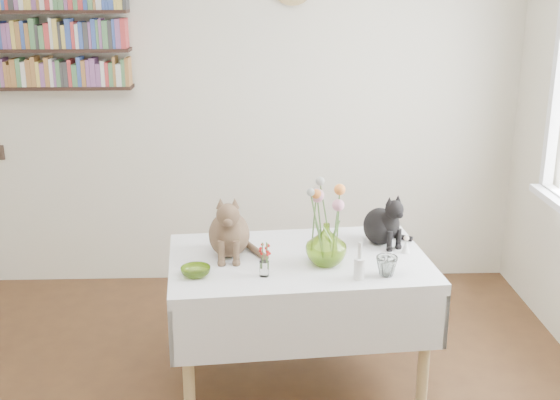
{
  "coord_description": "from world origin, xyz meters",
  "views": [
    {
      "loc": [
        0.2,
        -2.47,
        2.07
      ],
      "look_at": [
        0.32,
        0.77,
        1.05
      ],
      "focal_mm": 45.0,
      "sensor_mm": 36.0,
      "label": 1
    }
  ],
  "objects_px": {
    "bookshelf_unit": "(49,18)",
    "tabby_cat": "(229,223)",
    "flower_vase": "(326,244)",
    "black_cat": "(380,217)",
    "dining_table": "(298,288)"
  },
  "relations": [
    {
      "from": "bookshelf_unit",
      "to": "flower_vase",
      "type": "bearing_deg",
      "value": -40.04
    },
    {
      "from": "tabby_cat",
      "to": "bookshelf_unit",
      "type": "bearing_deg",
      "value": 132.62
    },
    {
      "from": "black_cat",
      "to": "tabby_cat",
      "type": "bearing_deg",
      "value": 159.49
    },
    {
      "from": "tabby_cat",
      "to": "black_cat",
      "type": "bearing_deg",
      "value": 9.45
    },
    {
      "from": "dining_table",
      "to": "black_cat",
      "type": "xyz_separation_m",
      "value": [
        0.45,
        0.2,
        0.32
      ]
    },
    {
      "from": "flower_vase",
      "to": "tabby_cat",
      "type": "bearing_deg",
      "value": 163.11
    },
    {
      "from": "dining_table",
      "to": "bookshelf_unit",
      "type": "xyz_separation_m",
      "value": [
        -1.52,
        1.29,
        1.31
      ]
    },
    {
      "from": "tabby_cat",
      "to": "black_cat",
      "type": "xyz_separation_m",
      "value": [
        0.81,
        0.14,
        -0.03
      ]
    },
    {
      "from": "black_cat",
      "to": "flower_vase",
      "type": "xyz_separation_m",
      "value": [
        -0.32,
        -0.29,
        -0.04
      ]
    },
    {
      "from": "dining_table",
      "to": "tabby_cat",
      "type": "bearing_deg",
      "value": 171.16
    },
    {
      "from": "tabby_cat",
      "to": "black_cat",
      "type": "relative_size",
      "value": 1.18
    },
    {
      "from": "dining_table",
      "to": "bookshelf_unit",
      "type": "distance_m",
      "value": 2.38
    },
    {
      "from": "bookshelf_unit",
      "to": "tabby_cat",
      "type": "bearing_deg",
      "value": -46.83
    },
    {
      "from": "bookshelf_unit",
      "to": "dining_table",
      "type": "bearing_deg",
      "value": -40.42
    },
    {
      "from": "dining_table",
      "to": "black_cat",
      "type": "bearing_deg",
      "value": 23.7
    }
  ]
}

